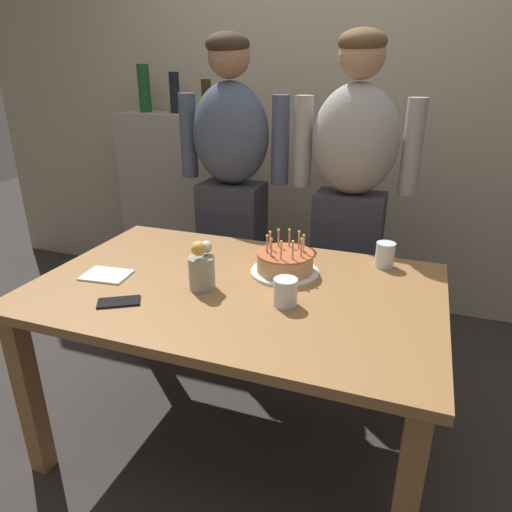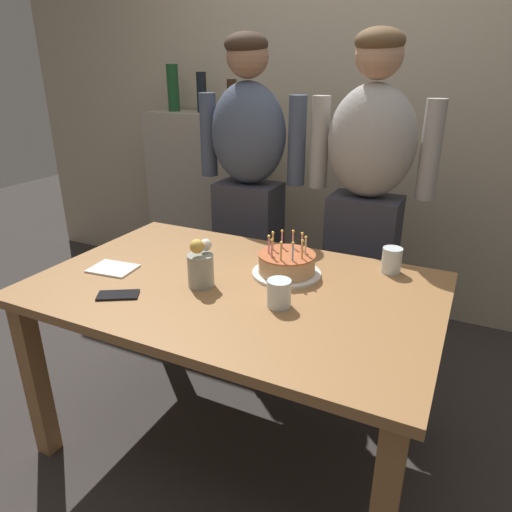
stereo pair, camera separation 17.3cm
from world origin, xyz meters
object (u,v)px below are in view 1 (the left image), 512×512
Objects in this scene: cell_phone at (119,302)px; napkin_stack at (106,275)px; water_glass_far at (385,255)px; person_man_bearded at (232,192)px; water_glass_near at (285,292)px; person_woman_cardigan at (350,203)px; flower_vase at (202,269)px; birthday_cake at (285,263)px.

cell_phone is 0.81× the size of napkin_stack.
water_glass_far is 0.97m from person_man_bearded.
person_woman_cardigan is at bearing 85.62° from water_glass_near.
napkin_stack is at bearing 80.32° from person_man_bearded.
cell_phone is at bearing -142.39° from water_glass_far.
flower_vase is 0.11× the size of person_man_bearded.
person_woman_cardigan is at bearing 116.40° from water_glass_far.
person_man_bearded is (-0.03, 1.08, 0.13)m from cell_phone.
water_glass_far is at bearing 57.88° from water_glass_near.
napkin_stack is at bearing 105.28° from cell_phone.
water_glass_near is at bearing -73.08° from birthday_cake.
person_woman_cardigan is (0.07, 0.90, 0.09)m from water_glass_near.
flower_vase is 0.91m from person_man_bearded.
cell_phone and napkin_stack have the same top height.
water_glass_near is (0.08, -0.25, 0.01)m from birthday_cake.
person_man_bearded and person_woman_cardigan have the same top height.
person_woman_cardigan is at bearing -180.00° from person_man_bearded.
birthday_cake is 0.16× the size of person_woman_cardigan.
birthday_cake is 0.64m from cell_phone.
person_woman_cardigan is (0.61, 1.08, 0.13)m from cell_phone.
cell_phone is at bearing -161.35° from water_glass_near.
water_glass_far is 0.06× the size of person_woman_cardigan.
person_woman_cardigan reaches higher than napkin_stack.
birthday_cake is 1.54× the size of napkin_stack.
cell_phone is (-0.55, -0.18, -0.04)m from water_glass_near.
birthday_cake is at bearing 77.29° from person_woman_cardigan.
water_glass_far is at bearing 24.80° from napkin_stack.
cell_phone is (-0.47, -0.44, -0.04)m from birthday_cake.
person_man_bearded is (-0.86, 0.44, 0.08)m from water_glass_far.
cell_phone is at bearing -137.16° from flower_vase.
birthday_cake reaches higher than napkin_stack.
person_man_bearded reaches higher than water_glass_near.
birthday_cake is 0.26m from water_glass_near.
napkin_stack is (-0.18, 0.17, 0.00)m from cell_phone.
birthday_cake is 0.34m from flower_vase.
person_man_bearded is (-0.57, 0.90, 0.09)m from water_glass_near.
flower_vase reaches higher than cell_phone.
birthday_cake is 0.82m from person_man_bearded.
napkin_stack is at bearing -179.14° from water_glass_near.
person_man_bearded reaches higher than flower_vase.
person_man_bearded is (-0.49, 0.64, 0.09)m from birthday_cake.
water_glass_near is 1.07m from person_man_bearded.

